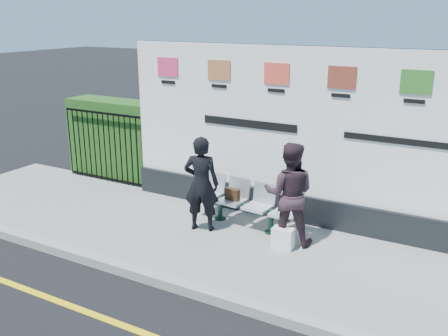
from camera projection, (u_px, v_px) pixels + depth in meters
name	position (u px, v px, depth m)	size (l,w,h in m)	color
pavement	(274.00, 255.00, 7.69)	(14.00, 3.00, 0.12)	gray
kerb	(228.00, 301.00, 6.44)	(14.00, 0.18, 0.14)	gray
billboard	(338.00, 154.00, 8.18)	(8.00, 0.30, 3.00)	black
hedge	(118.00, 139.00, 11.05)	(2.35, 0.70, 1.70)	#225018
railing	(105.00, 147.00, 10.70)	(2.05, 0.06, 1.54)	black
bench	(245.00, 214.00, 8.55)	(1.97, 0.52, 0.42)	silver
woman_left	(201.00, 184.00, 8.24)	(0.59, 0.39, 1.62)	black
woman_right	(289.00, 194.00, 7.74)	(0.80, 0.62, 1.65)	#312026
handbag_brown	(232.00, 194.00, 8.59)	(0.26, 0.11, 0.20)	#321E0E
carrier_bag_white	(283.00, 238.00, 7.74)	(0.33, 0.20, 0.33)	white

